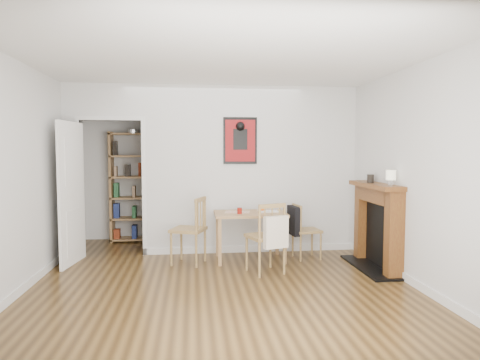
{
  "coord_description": "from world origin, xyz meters",
  "views": [
    {
      "loc": [
        -0.33,
        -5.24,
        1.6
      ],
      "look_at": [
        0.32,
        0.6,
        1.19
      ],
      "focal_mm": 32.0,
      "sensor_mm": 36.0,
      "label": 1
    }
  ],
  "objects": [
    {
      "name": "orange_fruit",
      "position": [
        0.68,
        0.95,
        0.74
      ],
      "size": [
        0.08,
        0.08,
        0.08
      ],
      "primitive_type": "sphere",
      "color": "#EB5F0C",
      "rests_on": "dining_table"
    },
    {
      "name": "ceramic_jar_b",
      "position": [
        2.17,
        0.55,
        1.21
      ],
      "size": [
        0.08,
        0.08,
        0.1
      ],
      "primitive_type": "cylinder",
      "color": "black",
      "rests_on": "fireplace"
    },
    {
      "name": "notebook",
      "position": [
        0.76,
        0.91,
        0.71
      ],
      "size": [
        0.3,
        0.23,
        0.01
      ],
      "primitive_type": "cube",
      "rotation": [
        0.0,
        0.0,
        -0.05
      ],
      "color": "silver",
      "rests_on": "dining_table"
    },
    {
      "name": "bookshelf",
      "position": [
        -1.36,
        2.4,
        0.95
      ],
      "size": [
        0.81,
        0.32,
        1.92
      ],
      "color": "olive",
      "rests_on": "ground"
    },
    {
      "name": "placemat",
      "position": [
        0.31,
        0.92,
        0.7
      ],
      "size": [
        0.4,
        0.33,
        0.0
      ],
      "primitive_type": "cube",
      "rotation": [
        0.0,
        0.0,
        -0.18
      ],
      "color": "beige",
      "rests_on": "dining_table"
    },
    {
      "name": "chair_front",
      "position": [
        0.61,
        0.19,
        0.47
      ],
      "size": [
        0.59,
        0.63,
        0.93
      ],
      "color": "#9D7B49",
      "rests_on": "ground"
    },
    {
      "name": "ceramic_jar_a",
      "position": [
        2.07,
        0.31,
        1.22
      ],
      "size": [
        0.09,
        0.09,
        0.11
      ],
      "primitive_type": "cylinder",
      "color": "black",
      "rests_on": "fireplace"
    },
    {
      "name": "dining_table",
      "position": [
        0.49,
        0.86,
        0.62
      ],
      "size": [
        1.03,
        0.65,
        0.7
      ],
      "color": "olive",
      "rests_on": "ground"
    },
    {
      "name": "red_glass",
      "position": [
        0.33,
        0.75,
        0.74
      ],
      "size": [
        0.07,
        0.07,
        0.09
      ],
      "primitive_type": "cylinder",
      "color": "maroon",
      "rests_on": "dining_table"
    },
    {
      "name": "chair_right",
      "position": [
        1.32,
        0.87,
        0.42
      ],
      "size": [
        0.51,
        0.46,
        0.81
      ],
      "color": "#9D7B49",
      "rests_on": "ground"
    },
    {
      "name": "room_shell",
      "position": [
        0.1,
        1.34,
        1.3
      ],
      "size": [
        5.2,
        5.2,
        5.2
      ],
      "color": "#BCBCBA",
      "rests_on": "ground"
    },
    {
      "name": "mantel_lamp",
      "position": [
        2.14,
        -0.14,
        1.28
      ],
      "size": [
        0.12,
        0.12,
        0.19
      ],
      "color": "silver",
      "rests_on": "fireplace"
    },
    {
      "name": "ground",
      "position": [
        0.0,
        0.0,
        0.0
      ],
      "size": [
        5.2,
        5.2,
        0.0
      ],
      "primitive_type": "plane",
      "color": "brown",
      "rests_on": "ground"
    },
    {
      "name": "fireplace",
      "position": [
        2.16,
        0.25,
        0.62
      ],
      "size": [
        0.45,
        1.25,
        1.16
      ],
      "color": "brown",
      "rests_on": "ground"
    },
    {
      "name": "chair_left",
      "position": [
        -0.4,
        0.76,
        0.47
      ],
      "size": [
        0.61,
        0.61,
        0.95
      ],
      "color": "#9D7B49",
      "rests_on": "ground"
    }
  ]
}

